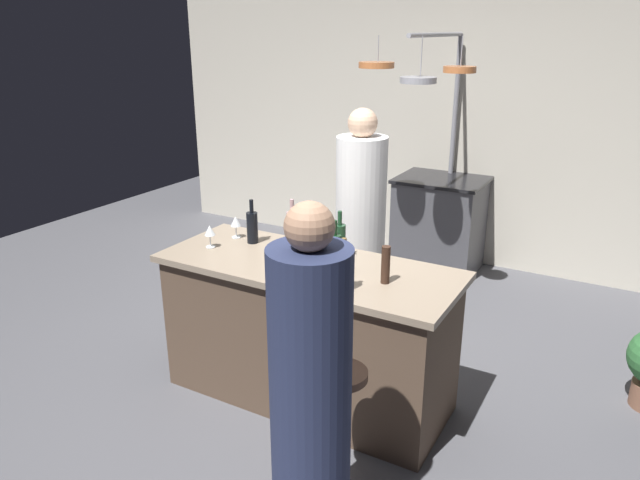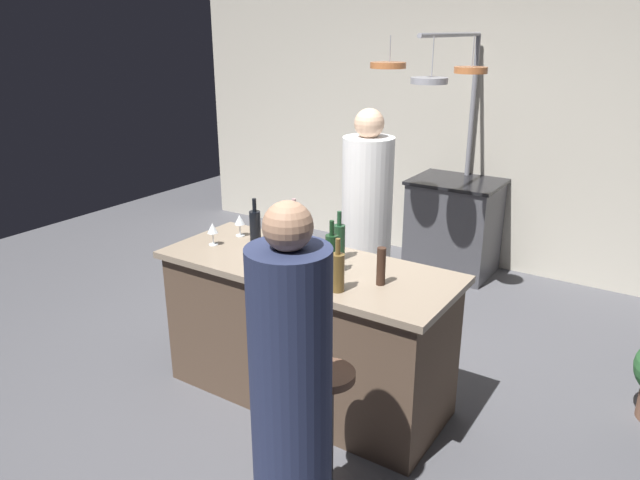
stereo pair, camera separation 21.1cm
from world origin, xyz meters
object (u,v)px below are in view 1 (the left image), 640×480
Objects in this scene: mixing_bowl_wooden at (306,270)px; guest_right at (311,402)px; bar_stool_right at (340,425)px; wine_bottle_amber at (344,271)px; wine_bottle_green at (340,241)px; wine_bottle_dark at (252,227)px; wine_bottle_red at (335,253)px; wine_glass_near_right_guest at (236,222)px; wine_bottle_rose at (292,227)px; mixing_bowl_ceramic at (311,250)px; wine_glass_near_left_guest at (210,231)px; stove_range at (439,224)px; pepper_mill at (386,265)px; chef at (360,236)px.

guest_right is at bearing -58.23° from mixing_bowl_wooden.
guest_right reaches higher than bar_stool_right.
wine_bottle_amber is at bearing 115.92° from bar_stool_right.
wine_bottle_dark is (-0.62, -0.02, -0.01)m from wine_bottle_green.
wine_bottle_red is 2.13× the size of wine_glass_near_right_guest.
wine_glass_near_right_guest is at bearing -170.04° from wine_bottle_rose.
wine_bottle_red is (0.45, -0.28, 0.01)m from wine_bottle_rose.
guest_right reaches higher than wine_glass_near_right_guest.
mixing_bowl_wooden is at bearing -50.09° from wine_bottle_rose.
wine_bottle_dark reaches higher than mixing_bowl_ceramic.
wine_bottle_rose reaches higher than wine_glass_near_left_guest.
stove_range is 6.18× the size of mixing_bowl_wooden.
pepper_mill reaches higher than wine_glass_near_right_guest.
mixing_bowl_ceramic is (0.58, -0.03, -0.08)m from wine_glass_near_right_guest.
chef is at bearing 112.70° from bar_stool_right.
wine_bottle_amber is at bearing -21.58° from wine_glass_near_right_guest.
mixing_bowl_ceramic is (0.19, -0.10, -0.09)m from wine_bottle_rose.
wine_bottle_dark reaches higher than bar_stool_right.
guest_right is at bearing -80.17° from stove_range.
guest_right is 5.17× the size of wine_bottle_red.
pepper_mill is 1.01m from wine_bottle_dark.
chef reaches higher than pepper_mill.
stove_range is 0.52× the size of chef.
wine_bottle_dark is (-1.00, 0.17, 0.00)m from pepper_mill.
wine_bottle_green is at bearing 2.32° from wine_bottle_dark.
wine_glass_near_right_guest is at bearing 137.12° from guest_right.
wine_bottle_dark is at bearing -118.16° from chef.
mixing_bowl_ceramic is (-0.06, -2.32, 0.48)m from stove_range.
wine_bottle_dark is 0.27m from wine_glass_near_left_guest.
wine_bottle_red is at bearing -14.86° from wine_bottle_dark.
wine_bottle_amber is at bearing -82.42° from stove_range.
chef is 0.77m from mixing_bowl_ceramic.
wine_bottle_green is at bearing 110.60° from wine_bottle_red.
chef reaches higher than wine_glass_near_left_guest.
stove_range is 6.10× the size of wine_glass_near_left_guest.
wine_bottle_rose reaches higher than wine_glass_near_right_guest.
guest_right is 0.97m from mixing_bowl_wooden.
wine_glass_near_left_guest is at bearing -145.03° from wine_bottle_rose.
chef is at bearing 52.75° from wine_glass_near_right_guest.
mixing_bowl_ceramic is (0.03, -0.76, 0.14)m from chef.
wine_bottle_amber reaches higher than mixing_bowl_wooden.
wine_bottle_green is (0.21, -0.73, 0.23)m from chef.
wine_bottle_rose reaches higher than pepper_mill.
stove_range is at bearing 83.61° from wine_bottle_rose.
stove_range is at bearing 75.05° from wine_glass_near_left_guest.
mixing_bowl_wooden reaches higher than stove_range.
wine_bottle_green is at bearing 118.23° from bar_stool_right.
pepper_mill reaches higher than mixing_bowl_wooden.
wine_bottle_green is (-0.42, 0.78, 0.64)m from bar_stool_right.
wine_bottle_green is 1.02× the size of wine_bottle_amber.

